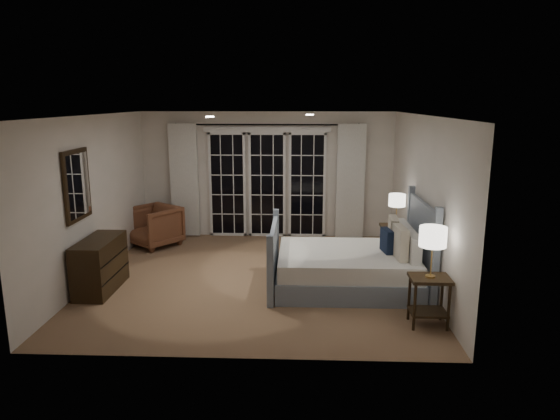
{
  "coord_description": "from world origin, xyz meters",
  "views": [
    {
      "loc": [
        0.66,
        -7.37,
        2.72
      ],
      "look_at": [
        0.35,
        0.17,
        1.05
      ],
      "focal_mm": 32.0,
      "sensor_mm": 36.0,
      "label": 1
    }
  ],
  "objects_px": {
    "nightstand_right": "(395,238)",
    "lamp_left": "(433,237)",
    "bed": "(351,266)",
    "dresser": "(100,265)",
    "lamp_right": "(397,201)",
    "armchair": "(154,226)",
    "nightstand_left": "(429,294)"
  },
  "relations": [
    {
      "from": "nightstand_left",
      "to": "lamp_right",
      "type": "height_order",
      "value": "lamp_right"
    },
    {
      "from": "lamp_right",
      "to": "dresser",
      "type": "height_order",
      "value": "lamp_right"
    },
    {
      "from": "bed",
      "to": "lamp_right",
      "type": "height_order",
      "value": "bed"
    },
    {
      "from": "nightstand_right",
      "to": "dresser",
      "type": "height_order",
      "value": "dresser"
    },
    {
      "from": "bed",
      "to": "nightstand_right",
      "type": "bearing_deg",
      "value": 53.47
    },
    {
      "from": "dresser",
      "to": "lamp_right",
      "type": "bearing_deg",
      "value": 17.63
    },
    {
      "from": "nightstand_right",
      "to": "lamp_left",
      "type": "height_order",
      "value": "lamp_left"
    },
    {
      "from": "nightstand_left",
      "to": "nightstand_right",
      "type": "xyz_separation_m",
      "value": [
        0.03,
        2.42,
        0.02
      ]
    },
    {
      "from": "nightstand_left",
      "to": "lamp_left",
      "type": "xyz_separation_m",
      "value": [
        0.0,
        0.0,
        0.71
      ]
    },
    {
      "from": "bed",
      "to": "nightstand_left",
      "type": "distance_m",
      "value": 1.51
    },
    {
      "from": "nightstand_right",
      "to": "dresser",
      "type": "xyz_separation_m",
      "value": [
        -4.51,
        -1.43,
        -0.05
      ]
    },
    {
      "from": "nightstand_right",
      "to": "dresser",
      "type": "relative_size",
      "value": 0.6
    },
    {
      "from": "bed",
      "to": "armchair",
      "type": "height_order",
      "value": "bed"
    },
    {
      "from": "nightstand_right",
      "to": "bed",
      "type": "bearing_deg",
      "value": -126.53
    },
    {
      "from": "armchair",
      "to": "dresser",
      "type": "xyz_separation_m",
      "value": [
        -0.13,
        -2.27,
        -0.0
      ]
    },
    {
      "from": "lamp_left",
      "to": "armchair",
      "type": "distance_m",
      "value": 5.48
    },
    {
      "from": "lamp_left",
      "to": "armchair",
      "type": "relative_size",
      "value": 0.74
    },
    {
      "from": "armchair",
      "to": "lamp_left",
      "type": "bearing_deg",
      "value": 0.52
    },
    {
      "from": "bed",
      "to": "lamp_left",
      "type": "xyz_separation_m",
      "value": [
        0.83,
        -1.26,
        0.8
      ]
    },
    {
      "from": "armchair",
      "to": "bed",
      "type": "bearing_deg",
      "value": 7.83
    },
    {
      "from": "armchair",
      "to": "nightstand_right",
      "type": "bearing_deg",
      "value": 26.58
    },
    {
      "from": "nightstand_right",
      "to": "lamp_right",
      "type": "bearing_deg",
      "value": 180.0
    },
    {
      "from": "lamp_left",
      "to": "armchair",
      "type": "xyz_separation_m",
      "value": [
        -4.34,
        3.26,
        -0.74
      ]
    },
    {
      "from": "nightstand_left",
      "to": "armchair",
      "type": "xyz_separation_m",
      "value": [
        -4.34,
        3.26,
        -0.03
      ]
    },
    {
      "from": "bed",
      "to": "nightstand_left",
      "type": "bearing_deg",
      "value": -56.8
    },
    {
      "from": "bed",
      "to": "dresser",
      "type": "distance_m",
      "value": 3.66
    },
    {
      "from": "lamp_left",
      "to": "dresser",
      "type": "bearing_deg",
      "value": 167.51
    },
    {
      "from": "nightstand_left",
      "to": "lamp_left",
      "type": "height_order",
      "value": "lamp_left"
    },
    {
      "from": "lamp_left",
      "to": "dresser",
      "type": "xyz_separation_m",
      "value": [
        -4.47,
        0.99,
        -0.74
      ]
    },
    {
      "from": "nightstand_left",
      "to": "nightstand_right",
      "type": "relative_size",
      "value": 0.96
    },
    {
      "from": "lamp_left",
      "to": "dresser",
      "type": "distance_m",
      "value": 4.64
    },
    {
      "from": "armchair",
      "to": "lamp_right",
      "type": "bearing_deg",
      "value": 26.58
    }
  ]
}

